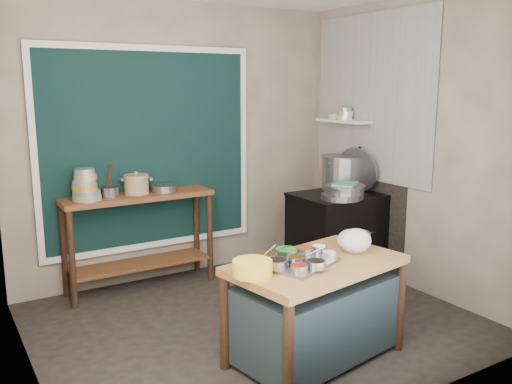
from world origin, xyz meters
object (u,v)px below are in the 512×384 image
condiment_tray (301,263)px  utensil_cup (110,192)px  yellow_basin (252,268)px  steamer (345,192)px  back_counter (140,242)px  ceramic_crock (136,185)px  prep_table (315,310)px  stock_pot (343,173)px  stove_block (338,236)px  saucepan (356,240)px

condiment_tray → utensil_cup: 2.17m
yellow_basin → steamer: (1.74, 1.12, 0.14)m
back_counter → yellow_basin: (0.06, -2.04, 0.33)m
yellow_basin → ceramic_crock: bearing=91.8°
condiment_tray → prep_table: bearing=3.8°
condiment_tray → stock_pot: (1.59, 1.43, 0.30)m
prep_table → condiment_tray: bearing=174.3°
stock_pot → stove_block: bearing=-138.9°
prep_table → saucepan: (0.47, 0.11, 0.43)m
prep_table → ceramic_crock: ceramic_crock is taller
ceramic_crock → condiment_tray: bearing=-77.5°
condiment_tray → stock_pot: size_ratio=1.07×
stove_block → ceramic_crock: (-1.90, 0.74, 0.61)m
utensil_cup → steamer: utensil_cup is taller
back_counter → ceramic_crock: bearing=108.6°
utensil_cup → ceramic_crock: bearing=5.6°
stove_block → utensil_cup: utensil_cup is taller
stove_block → saucepan: 1.50m
back_counter → steamer: 2.08m
stock_pot → condiment_tray: bearing=-138.0°
stove_block → condiment_tray: size_ratio=1.78×
utensil_cup → stock_pot: size_ratio=0.34×
stock_pot → utensil_cup: bearing=165.6°
back_counter → stock_pot: (2.04, -0.61, 0.59)m
back_counter → saucepan: bearing=-60.9°
stove_block → saucepan: saucepan is taller
prep_table → ceramic_crock: (-0.60, 2.04, 0.66)m
condiment_tray → yellow_basin: (-0.39, -0.00, 0.04)m
prep_table → condiment_tray: size_ratio=2.47×
utensil_cup → stock_pot: (2.31, -0.59, 0.07)m
stove_block → stock_pot: 0.67m
yellow_basin → saucepan: 1.02m
stove_block → steamer: bearing=-117.2°
condiment_tray → ceramic_crock: 2.12m
stock_pot → ceramic_crock: bearing=163.2°
stock_pot → prep_table: bearing=-135.4°
back_counter → stove_block: 2.04m
yellow_basin → condiment_tray: bearing=0.6°
stock_pot → steamer: bearing=-127.1°
back_counter → ceramic_crock: (-0.00, 0.01, 0.56)m
prep_table → utensil_cup: 2.28m
stove_block → steamer: size_ratio=2.22×
stock_pot → steamer: stock_pot is taller
prep_table → utensil_cup: utensil_cup is taller
prep_table → saucepan: 0.65m
yellow_basin → steamer: steamer is taller
saucepan → utensil_cup: utensil_cup is taller
condiment_tray → yellow_basin: yellow_basin is taller
prep_table → stove_block: size_ratio=1.39×
back_counter → ceramic_crock: 0.56m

